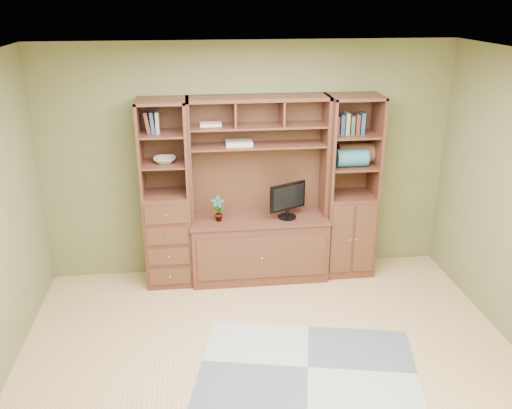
{
  "coord_description": "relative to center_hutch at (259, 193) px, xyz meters",
  "views": [
    {
      "loc": [
        -0.6,
        -3.73,
        3.04
      ],
      "look_at": [
        -0.01,
        1.2,
        1.1
      ],
      "focal_mm": 38.0,
      "sensor_mm": 36.0,
      "label": 1
    }
  ],
  "objects": [
    {
      "name": "room",
      "position": [
        -0.09,
        -1.73,
        0.28
      ],
      "size": [
        4.6,
        4.1,
        2.64
      ],
      "color": "tan",
      "rests_on": "ground"
    },
    {
      "name": "rug",
      "position": [
        0.22,
        -1.68,
        -1.02
      ],
      "size": [
        2.09,
        1.62,
        0.01
      ],
      "primitive_type": "cube",
      "rotation": [
        0.0,
        0.0,
        -0.22
      ],
      "color": "gray",
      "rests_on": "ground"
    },
    {
      "name": "center_hutch",
      "position": [
        0.0,
        0.0,
        0.0
      ],
      "size": [
        1.54,
        0.53,
        2.05
      ],
      "primitive_type": "cube",
      "color": "#52291C",
      "rests_on": "ground"
    },
    {
      "name": "blanket_teal",
      "position": [
        1.0,
        -0.01,
        0.36
      ],
      "size": [
        0.33,
        0.19,
        0.19
      ],
      "primitive_type": "cube",
      "color": "#2D6B78",
      "rests_on": "right_tower"
    },
    {
      "name": "bowl",
      "position": [
        -0.99,
        0.04,
        0.39
      ],
      "size": [
        0.23,
        0.23,
        0.06
      ],
      "primitive_type": "imported",
      "color": "beige",
      "rests_on": "left_tower"
    },
    {
      "name": "magazines",
      "position": [
        -0.21,
        0.09,
        0.54
      ],
      "size": [
        0.28,
        0.21,
        0.04
      ],
      "primitive_type": "cube",
      "color": "beige",
      "rests_on": "center_hutch"
    },
    {
      "name": "orchid",
      "position": [
        -0.45,
        -0.03,
        -0.15
      ],
      "size": [
        0.15,
        0.1,
        0.28
      ],
      "primitive_type": "imported",
      "color": "brown",
      "rests_on": "center_hutch"
    },
    {
      "name": "left_tower",
      "position": [
        -1.0,
        0.04,
        0.0
      ],
      "size": [
        0.5,
        0.45,
        2.05
      ],
      "primitive_type": "cube",
      "color": "#52291C",
      "rests_on": "ground"
    },
    {
      "name": "right_tower",
      "position": [
        1.02,
        0.04,
        0.0
      ],
      "size": [
        0.55,
        0.45,
        2.05
      ],
      "primitive_type": "cube",
      "color": "#52291C",
      "rests_on": "ground"
    },
    {
      "name": "blanket_red",
      "position": [
        1.08,
        0.12,
        0.37
      ],
      "size": [
        0.39,
        0.22,
        0.22
      ],
      "primitive_type": "cube",
      "color": "brown",
      "rests_on": "right_tower"
    },
    {
      "name": "monitor",
      "position": [
        0.31,
        -0.03,
        -0.02
      ],
      "size": [
        0.49,
        0.38,
        0.55
      ],
      "primitive_type": "cube",
      "rotation": [
        0.0,
        0.0,
        0.45
      ],
      "color": "black",
      "rests_on": "center_hutch"
    }
  ]
}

